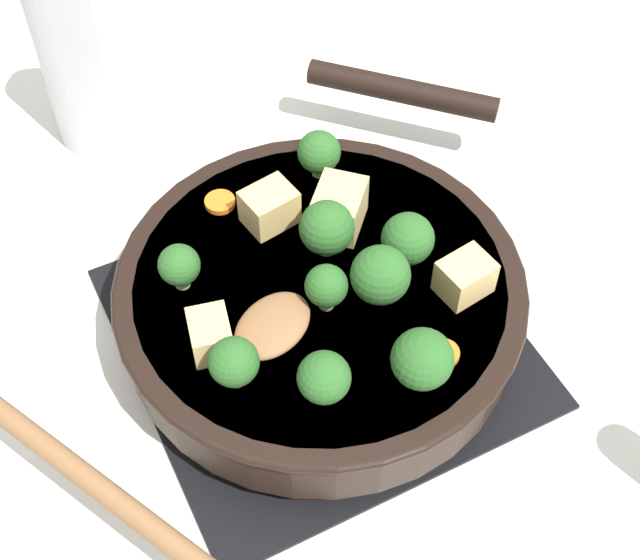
# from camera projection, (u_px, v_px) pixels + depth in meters

# --- Properties ---
(ground_plane) EXTENTS (2.40, 2.40, 0.00)m
(ground_plane) POSITION_uv_depth(u_px,v_px,m) (320.00, 337.00, 0.76)
(ground_plane) COLOR silver
(front_burner_grate) EXTENTS (0.31, 0.31, 0.03)m
(front_burner_grate) POSITION_uv_depth(u_px,v_px,m) (320.00, 329.00, 0.75)
(front_burner_grate) COLOR black
(front_burner_grate) RESTS_ON ground_plane
(skillet_pan) EXTENTS (0.41, 0.41, 0.05)m
(skillet_pan) POSITION_uv_depth(u_px,v_px,m) (321.00, 295.00, 0.71)
(skillet_pan) COLOR black
(skillet_pan) RESTS_ON front_burner_grate
(wooden_spoon) EXTENTS (0.25, 0.26, 0.02)m
(wooden_spoon) POSITION_uv_depth(u_px,v_px,m) (182.00, 423.00, 0.61)
(wooden_spoon) COLOR brown
(wooden_spoon) RESTS_ON skillet_pan
(tofu_cube_center_large) EXTENTS (0.04, 0.04, 0.03)m
(tofu_cube_center_large) POSITION_uv_depth(u_px,v_px,m) (465.00, 277.00, 0.68)
(tofu_cube_center_large) COLOR #DBB770
(tofu_cube_center_large) RESTS_ON skillet_pan
(tofu_cube_near_handle) EXTENTS (0.04, 0.05, 0.03)m
(tofu_cube_near_handle) POSITION_uv_depth(u_px,v_px,m) (269.00, 207.00, 0.72)
(tofu_cube_near_handle) COLOR #DBB770
(tofu_cube_near_handle) RESTS_ON skillet_pan
(tofu_cube_east_chunk) EXTENTS (0.04, 0.04, 0.03)m
(tofu_cube_east_chunk) POSITION_uv_depth(u_px,v_px,m) (210.00, 335.00, 0.64)
(tofu_cube_east_chunk) COLOR #DBB770
(tofu_cube_east_chunk) RESTS_ON skillet_pan
(tofu_cube_west_chunk) EXTENTS (0.06, 0.06, 0.04)m
(tofu_cube_west_chunk) POSITION_uv_depth(u_px,v_px,m) (339.00, 208.00, 0.72)
(tofu_cube_west_chunk) COLOR #DBB770
(tofu_cube_west_chunk) RESTS_ON skillet_pan
(broccoli_floret_near_spoon) EXTENTS (0.03, 0.03, 0.04)m
(broccoli_floret_near_spoon) POSITION_uv_depth(u_px,v_px,m) (179.00, 266.00, 0.67)
(broccoli_floret_near_spoon) COLOR #709956
(broccoli_floret_near_spoon) RESTS_ON skillet_pan
(broccoli_floret_center_top) EXTENTS (0.04, 0.04, 0.05)m
(broccoli_floret_center_top) POSITION_uv_depth(u_px,v_px,m) (408.00, 239.00, 0.68)
(broccoli_floret_center_top) COLOR #709956
(broccoli_floret_center_top) RESTS_ON skillet_pan
(broccoli_floret_east_rim) EXTENTS (0.05, 0.05, 0.05)m
(broccoli_floret_east_rim) POSITION_uv_depth(u_px,v_px,m) (380.00, 275.00, 0.66)
(broccoli_floret_east_rim) COLOR #709956
(broccoli_floret_east_rim) RESTS_ON skillet_pan
(broccoli_floret_west_rim) EXTENTS (0.04, 0.04, 0.05)m
(broccoli_floret_west_rim) POSITION_uv_depth(u_px,v_px,m) (324.00, 378.00, 0.61)
(broccoli_floret_west_rim) COLOR #709956
(broccoli_floret_west_rim) RESTS_ON skillet_pan
(broccoli_floret_north_edge) EXTENTS (0.04, 0.04, 0.05)m
(broccoli_floret_north_edge) POSITION_uv_depth(u_px,v_px,m) (327.00, 228.00, 0.69)
(broccoli_floret_north_edge) COLOR #709956
(broccoli_floret_north_edge) RESTS_ON skillet_pan
(broccoli_floret_south_cluster) EXTENTS (0.04, 0.04, 0.05)m
(broccoli_floret_south_cluster) POSITION_uv_depth(u_px,v_px,m) (422.00, 359.00, 0.62)
(broccoli_floret_south_cluster) COLOR #709956
(broccoli_floret_south_cluster) RESTS_ON skillet_pan
(broccoli_floret_mid_floret) EXTENTS (0.04, 0.04, 0.04)m
(broccoli_floret_mid_floret) POSITION_uv_depth(u_px,v_px,m) (234.00, 362.00, 0.62)
(broccoli_floret_mid_floret) COLOR #709956
(broccoli_floret_mid_floret) RESTS_ON skillet_pan
(broccoli_floret_small_inner) EXTENTS (0.04, 0.04, 0.04)m
(broccoli_floret_small_inner) POSITION_uv_depth(u_px,v_px,m) (319.00, 153.00, 0.75)
(broccoli_floret_small_inner) COLOR #709956
(broccoli_floret_small_inner) RESTS_ON skillet_pan
(broccoli_floret_tall_stem) EXTENTS (0.03, 0.03, 0.04)m
(broccoli_floret_tall_stem) POSITION_uv_depth(u_px,v_px,m) (326.00, 286.00, 0.66)
(broccoli_floret_tall_stem) COLOR #709956
(broccoli_floret_tall_stem) RESTS_ON skillet_pan
(carrot_slice_orange_thin) EXTENTS (0.03, 0.03, 0.01)m
(carrot_slice_orange_thin) POSITION_uv_depth(u_px,v_px,m) (220.00, 202.00, 0.74)
(carrot_slice_orange_thin) COLOR orange
(carrot_slice_orange_thin) RESTS_ON skillet_pan
(carrot_slice_near_center) EXTENTS (0.02, 0.02, 0.01)m
(carrot_slice_near_center) POSITION_uv_depth(u_px,v_px,m) (443.00, 354.00, 0.65)
(carrot_slice_near_center) COLOR orange
(carrot_slice_near_center) RESTS_ON skillet_pan
(pepper_mill) EXTENTS (0.06, 0.06, 0.22)m
(pepper_mill) POSITION_uv_depth(u_px,v_px,m) (70.00, 57.00, 0.83)
(pepper_mill) COLOR #B2B2B7
(pepper_mill) RESTS_ON ground_plane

